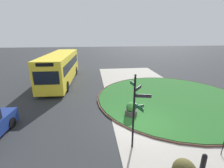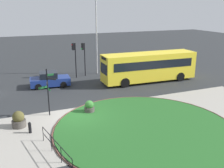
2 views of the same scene
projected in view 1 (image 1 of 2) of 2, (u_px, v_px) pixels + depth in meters
The scene contains 8 objects.
ground at pixel (140, 124), 9.62m from camera, with size 120.00×120.00×0.00m, color #282B2D.
sidewalk_paving at pixel (174, 122), 9.87m from camera, with size 32.00×7.68×0.02m, color #9E998E.
grass_island at pixel (170, 97), 13.56m from camera, with size 12.22×12.22×0.10m, color #235B23.
grass_kerb_ring at pixel (170, 97), 13.56m from camera, with size 12.53×12.53×0.11m, color brown.
signpost_directional at pixel (135, 107), 7.07m from camera, with size 1.27×0.81×3.66m.
bollard_foreground at pixel (204, 162), 6.29m from camera, with size 0.20×0.20×0.78m.
bus_yellow at pixel (61, 67), 17.66m from camera, with size 10.55×2.85×3.17m.
planter_near_signpost at pixel (131, 110), 10.46m from camera, with size 0.80×0.80×0.99m.
Camera 1 is at (-8.13, 2.77, 5.28)m, focal length 25.33 mm.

